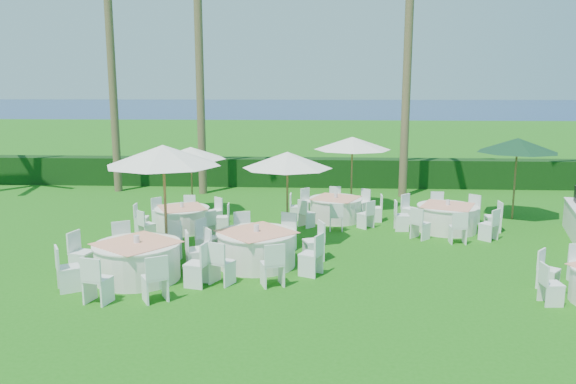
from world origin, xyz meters
name	(u,v)px	position (x,y,z in m)	size (l,w,h in m)	color
ground	(295,279)	(0.00, 0.00, 0.00)	(120.00, 120.00, 0.00)	#1A6210
hedge	(307,172)	(0.00, 12.00, 0.60)	(34.00, 1.00, 1.20)	black
ocean	(317,108)	(0.00, 102.00, 0.00)	(260.00, 260.00, 0.00)	navy
banquet_table_a	(138,260)	(-3.52, -0.21, 0.45)	(3.37, 3.37, 1.01)	white
banquet_table_b	(257,248)	(-0.97, 0.91, 0.45)	(3.31, 3.31, 1.01)	white
banquet_table_d	(182,218)	(-3.56, 4.10, 0.37)	(2.83, 2.83, 0.87)	white
banquet_table_e	(336,209)	(1.06, 5.66, 0.39)	(2.95, 2.95, 0.90)	white
banquet_table_f	(447,217)	(4.34, 4.52, 0.41)	(3.11, 3.11, 0.95)	white
umbrella_a	(163,155)	(-3.24, 1.22, 2.63)	(2.80, 2.80, 2.88)	brown
umbrella_b	(287,160)	(-0.34, 2.90, 2.31)	(2.43, 2.43, 2.54)	brown
umbrella_c	(191,153)	(-3.76, 6.32, 2.08)	(2.36, 2.36, 2.28)	brown
umbrella_d	(352,143)	(1.66, 7.53, 2.31)	(2.67, 2.67, 2.54)	brown
umbrella_green	(518,145)	(6.83, 6.21, 2.41)	(2.56, 2.56, 2.64)	brown
palm_a	(110,34)	(-7.77, 10.35, 6.27)	(4.38, 4.23, 11.57)	brown
palm_b	(199,56)	(-4.17, 10.04, 5.41)	(4.22, 4.38, 9.88)	brown
palm_c	(408,53)	(3.79, 9.83, 5.48)	(4.15, 4.40, 10.02)	brown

